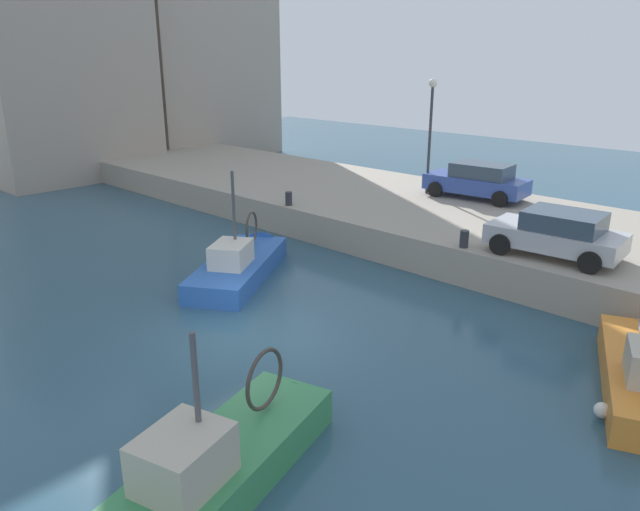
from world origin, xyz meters
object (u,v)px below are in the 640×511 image
object	(u,v)px
fishing_boat_blue	(243,271)
fishing_boat_green	(229,472)
parked_car_blue	(478,181)
quay_streetlamp	(431,117)
mooring_bollard_south	(464,239)
parked_car_silver	(558,233)
mooring_bollard_mid	(289,199)

from	to	relation	value
fishing_boat_blue	fishing_boat_green	world-z (taller)	fishing_boat_blue
fishing_boat_blue	parked_car_blue	distance (m)	11.11
fishing_boat_blue	quay_streetlamp	bearing A→B (deg)	-3.33
parked_car_blue	quay_streetlamp	distance (m)	3.30
parked_car_blue	mooring_bollard_south	world-z (taller)	parked_car_blue
parked_car_silver	mooring_bollard_south	size ratio (longest dim) A/B	7.19
mooring_bollard_mid	parked_car_silver	bearing A→B (deg)	-83.68
parked_car_blue	parked_car_silver	world-z (taller)	parked_car_blue
mooring_bollard_mid	mooring_bollard_south	bearing A→B (deg)	-90.00
quay_streetlamp	fishing_boat_blue	bearing A→B (deg)	176.67
parked_car_silver	mooring_bollard_mid	world-z (taller)	parked_car_silver
parked_car_blue	parked_car_silver	bearing A→B (deg)	-132.74
fishing_boat_blue	parked_car_silver	world-z (taller)	fishing_boat_blue
parked_car_blue	fishing_boat_blue	bearing A→B (deg)	166.14
fishing_boat_blue	parked_car_blue	xyz separation A→B (m)	(10.64, -2.62, 1.85)
mooring_bollard_mid	quay_streetlamp	bearing A→B (deg)	-26.57
fishing_boat_green	parked_car_blue	bearing A→B (deg)	16.41
mooring_bollard_south	quay_streetlamp	world-z (taller)	quay_streetlamp
fishing_boat_blue	mooring_bollard_south	distance (m)	7.33
parked_car_blue	quay_streetlamp	bearing A→B (deg)	108.06
fishing_boat_blue	mooring_bollard_mid	size ratio (longest dim) A/B	11.08
fishing_boat_green	mooring_bollard_south	distance (m)	11.28
quay_streetlamp	mooring_bollard_south	bearing A→B (deg)	-137.52
fishing_boat_blue	parked_car_blue	world-z (taller)	fishing_boat_blue
mooring_bollard_south	mooring_bollard_mid	bearing A→B (deg)	90.00
parked_car_silver	fishing_boat_green	bearing A→B (deg)	177.77
parked_car_blue	mooring_bollard_south	bearing A→B (deg)	-153.65
fishing_boat_green	parked_car_blue	xyz separation A→B (m)	(17.34, 5.11, 1.82)
parked_car_silver	parked_car_blue	bearing A→B (deg)	47.26
parked_car_blue	quay_streetlamp	xyz separation A→B (m)	(-0.67, 2.04, 2.50)
fishing_boat_blue	mooring_bollard_south	xyz separation A→B (m)	(4.32, -5.75, 1.37)
fishing_boat_green	quay_streetlamp	distance (m)	18.65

